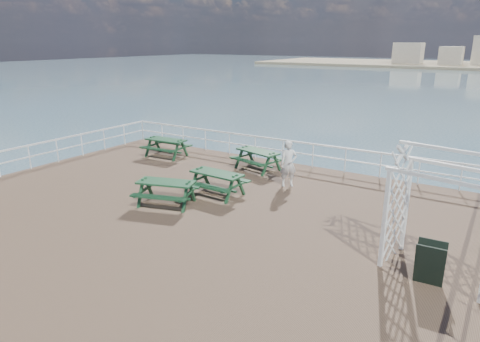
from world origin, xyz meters
name	(u,v)px	position (x,y,z in m)	size (l,w,h in m)	color
ground	(189,214)	(0.00, 0.00, -0.15)	(18.00, 14.00, 0.30)	brown
railing	(230,166)	(-0.07, 2.57, 0.87)	(17.77, 13.76, 1.10)	white
picnic_table_a	(166,144)	(-5.27, 4.81, 0.62)	(2.08, 1.72, 0.97)	#14381B
picnic_table_b	(258,156)	(-0.42, 5.27, 0.62)	(2.32, 2.05, 0.96)	#14381B
picnic_table_c	(217,178)	(-0.08, 1.71, 0.61)	(2.04, 1.67, 0.95)	#14381B
picnic_table_d	(166,188)	(-0.96, -0.02, 0.60)	(2.32, 2.07, 0.94)	#14381B
trellis_arbor	(444,220)	(7.60, 0.04, 1.37)	(2.70, 1.78, 3.09)	white
sandwich_board	(430,264)	(7.51, -0.60, 0.51)	(0.66, 0.51, 1.05)	black
person	(288,164)	(1.68, 3.98, 0.89)	(0.65, 0.43, 1.78)	silver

